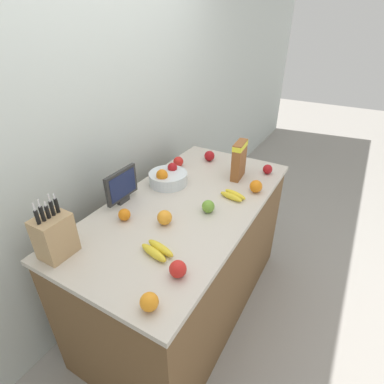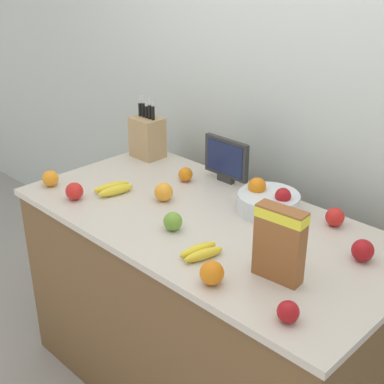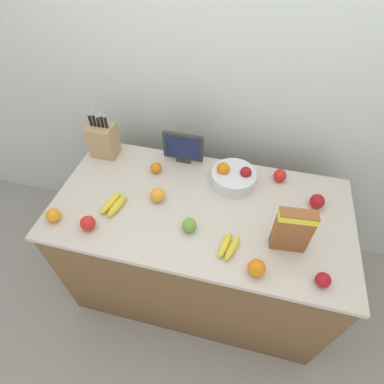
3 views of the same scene
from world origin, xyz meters
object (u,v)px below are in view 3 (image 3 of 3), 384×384
apple_rightmost (280,175)px  orange_front_right (156,168)px  orange_back_center (257,268)px  apple_leftmost (88,223)px  knife_block (103,140)px  orange_mid_right (53,215)px  apple_rear (323,280)px  orange_by_cereal (157,195)px  banana_bunch_right (229,246)px  apple_front (189,225)px  banana_bunch_left (114,204)px  apple_by_knife_block (317,201)px  fruit_bowl (233,177)px  cereal_box (293,229)px  small_monitor (183,148)px

apple_rightmost → orange_front_right: 0.76m
orange_back_center → apple_leftmost: bearing=176.8°
knife_block → orange_back_center: knife_block is taller
orange_mid_right → apple_rear: bearing=-1.5°
knife_block → orange_by_cereal: 0.56m
banana_bunch_right → orange_back_center: (0.15, -0.10, 0.02)m
orange_mid_right → orange_back_center: bearing=-2.8°
orange_front_right → apple_front: bearing=-50.7°
knife_block → orange_by_cereal: knife_block is taller
knife_block → banana_bunch_left: 0.49m
apple_leftmost → apple_by_knife_block: apple_by_knife_block is taller
apple_rightmost → banana_bunch_right: bearing=-111.9°
orange_front_right → fruit_bowl: bearing=2.8°
banana_bunch_left → fruit_bowl: bearing=29.6°
knife_block → fruit_bowl: (0.86, -0.07, -0.06)m
banana_bunch_left → knife_block: bearing=119.8°
cereal_box → apple_leftmost: bearing=-177.9°
banana_bunch_left → apple_rightmost: bearing=26.2°
cereal_box → apple_leftmost: 1.04m
banana_bunch_right → apple_front: bearing=163.1°
small_monitor → apple_by_knife_block: bearing=-12.6°
knife_block → orange_by_cereal: (0.46, -0.31, -0.07)m
apple_leftmost → orange_by_cereal: 0.40m
apple_leftmost → orange_front_right: (0.21, 0.49, -0.00)m
banana_bunch_right → apple_by_knife_block: size_ratio=2.17×
cereal_box → apple_by_knife_block: 0.36m
banana_bunch_left → apple_by_knife_block: (1.11, 0.28, 0.02)m
cereal_box → orange_back_center: size_ratio=3.18×
orange_by_cereal → apple_rightmost: bearing=26.3°
banana_bunch_right → apple_rightmost: apple_rightmost is taller
cereal_box → banana_bunch_right: cereal_box is taller
apple_rightmost → knife_block: bearing=-179.0°
apple_rightmost → orange_back_center: orange_back_center is taller
orange_back_center → apple_rear: bearing=3.1°
apple_rear → banana_bunch_right: bearing=169.5°
fruit_bowl → apple_front: 0.44m
apple_rear → orange_mid_right: bearing=178.5°
knife_block → orange_mid_right: bearing=-93.6°
apple_front → small_monitor: bearing=108.1°
small_monitor → apple_leftmost: small_monitor is taller
banana_bunch_right → apple_rightmost: size_ratio=2.30×
banana_bunch_right → banana_bunch_left: bearing=170.1°
fruit_bowl → orange_mid_right: (-0.90, -0.51, -0.01)m
banana_bunch_right → orange_mid_right: 0.95m
apple_leftmost → orange_front_right: apple_leftmost is taller
cereal_box → apple_leftmost: (-1.02, -0.13, -0.11)m
knife_block → orange_mid_right: (-0.04, -0.58, -0.07)m
banana_bunch_right → orange_by_cereal: 0.50m
apple_leftmost → apple_rear: apple_leftmost is taller
small_monitor → apple_rightmost: small_monitor is taller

